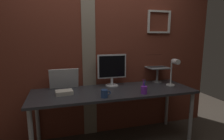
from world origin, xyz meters
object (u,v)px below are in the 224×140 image
at_px(laptop, 156,64).
at_px(pen_cup, 144,90).
at_px(whiteboard_panel, 64,79).
at_px(desk_lamp, 174,69).
at_px(coffee_mug, 104,94).
at_px(monitor, 112,68).

bearing_deg(laptop, pen_cup, -129.93).
distance_m(whiteboard_panel, desk_lamp, 1.49).
relative_size(laptop, coffee_mug, 2.67).
relative_size(whiteboard_panel, desk_lamp, 0.97).
xyz_separation_m(desk_lamp, coffee_mug, (-1.03, -0.19, -0.20)).
relative_size(pen_cup, coffee_mug, 1.49).
height_order(whiteboard_panel, desk_lamp, desk_lamp).
bearing_deg(monitor, whiteboard_panel, 176.31).
distance_m(monitor, desk_lamp, 0.85).
bearing_deg(laptop, coffee_mug, -150.47).
distance_m(pen_cup, coffee_mug, 0.50).
bearing_deg(desk_lamp, pen_cup, -160.28).
xyz_separation_m(pen_cup, coffee_mug, (-0.50, -0.00, -0.00)).
relative_size(whiteboard_panel, pen_cup, 2.17).
bearing_deg(monitor, coffee_mug, -115.66).
distance_m(monitor, laptop, 0.72).
bearing_deg(monitor, pen_cup, -59.94).
height_order(monitor, coffee_mug, monitor).
bearing_deg(desk_lamp, coffee_mug, -169.45).
height_order(laptop, coffee_mug, laptop).
bearing_deg(desk_lamp, monitor, 161.04).
xyz_separation_m(monitor, coffee_mug, (-0.22, -0.47, -0.21)).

